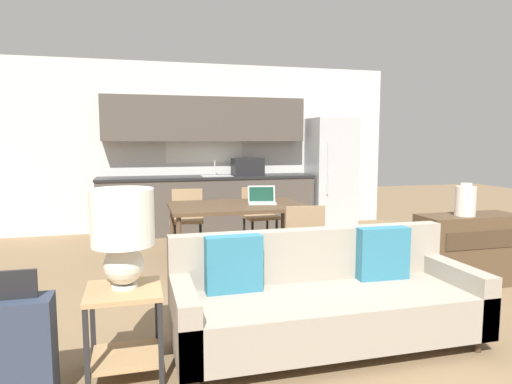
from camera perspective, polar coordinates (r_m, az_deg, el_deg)
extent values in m
plane|color=#7F6647|center=(3.44, 6.00, -18.83)|extent=(20.00, 20.00, 0.00)
cube|color=silver|center=(7.61, -6.51, 5.58)|extent=(6.40, 0.06, 2.70)
cube|color=white|center=(7.58, -6.51, 7.64)|extent=(1.26, 0.01, 1.05)
cube|color=#4C443D|center=(7.35, -6.02, -1.65)|extent=(3.38, 0.62, 0.86)
cube|color=#232326|center=(7.30, -6.06, 1.85)|extent=(3.41, 0.65, 0.04)
cube|color=#B2B5B7|center=(7.27, -4.93, 2.02)|extent=(0.48, 0.36, 0.01)
cylinder|color=#B7BABC|center=(7.43, -5.17, 3.02)|extent=(0.02, 0.02, 0.24)
cube|color=#4C443D|center=(7.42, -6.32, 9.03)|extent=(3.21, 0.34, 0.70)
cube|color=black|center=(7.37, -1.07, 3.18)|extent=(0.48, 0.36, 0.28)
cube|color=#B7BABC|center=(7.86, 9.37, 2.41)|extent=(0.72, 0.67, 1.83)
cylinder|color=silver|center=(7.45, 8.99, 2.89)|extent=(0.02, 0.02, 0.83)
cube|color=brown|center=(5.24, -2.42, -1.79)|extent=(1.53, 0.99, 0.04)
cylinder|color=brown|center=(4.78, -9.57, -7.16)|extent=(0.05, 0.05, 0.69)
cylinder|color=brown|center=(5.10, 6.46, -6.24)|extent=(0.05, 0.05, 0.69)
cylinder|color=brown|center=(5.63, -10.42, -5.10)|extent=(0.05, 0.05, 0.69)
cylinder|color=brown|center=(5.91, 3.36, -4.46)|extent=(0.05, 0.05, 0.69)
cylinder|color=#3D2D1E|center=(2.92, -7.59, -22.64)|extent=(0.05, 0.05, 0.10)
cylinder|color=#3D2D1E|center=(3.69, 25.95, -16.79)|extent=(0.05, 0.05, 0.10)
cylinder|color=#3D2D1E|center=(3.49, -9.02, -17.58)|extent=(0.05, 0.05, 0.10)
cylinder|color=#3D2D1E|center=(4.16, 20.01, -13.86)|extent=(0.05, 0.05, 0.10)
cube|color=gray|center=(3.36, 9.07, -14.80)|extent=(2.17, 0.80, 0.31)
cube|color=gray|center=(3.59, 6.95, -10.08)|extent=(2.17, 0.14, 0.70)
cube|color=gray|center=(3.09, -9.04, -15.38)|extent=(0.14, 0.80, 0.45)
cube|color=gray|center=(3.85, 23.32, -11.39)|extent=(0.14, 0.80, 0.45)
cube|color=teal|center=(3.24, -2.80, -8.97)|extent=(0.40, 0.13, 0.40)
cube|color=teal|center=(3.66, 15.57, -7.39)|extent=(0.40, 0.14, 0.40)
cube|color=tan|center=(2.99, -16.21, -11.80)|extent=(0.45, 0.45, 0.03)
cube|color=tan|center=(3.14, -15.95, -19.14)|extent=(0.41, 0.41, 0.02)
cube|color=#232326|center=(2.91, -20.41, -18.40)|extent=(0.03, 0.03, 0.53)
cube|color=#232326|center=(2.90, -11.80, -18.22)|extent=(0.03, 0.03, 0.53)
cube|color=#232326|center=(3.29, -19.72, -15.39)|extent=(0.03, 0.03, 0.53)
cube|color=#232326|center=(3.28, -12.23, -15.22)|extent=(0.03, 0.03, 0.53)
cylinder|color=silver|center=(3.00, -16.10, -11.19)|extent=(0.16, 0.16, 0.02)
sphere|color=silver|center=(2.97, -16.19, -8.73)|extent=(0.25, 0.25, 0.25)
cylinder|color=white|center=(2.90, -16.37, -3.04)|extent=(0.38, 0.38, 0.35)
cube|color=brown|center=(5.13, 24.87, -6.58)|extent=(1.02, 0.39, 0.72)
cube|color=#413020|center=(4.95, 26.44, -5.40)|extent=(0.82, 0.01, 0.17)
cylinder|color=beige|center=(4.96, 24.71, -1.03)|extent=(0.20, 0.20, 0.29)
cylinder|color=beige|center=(4.94, 24.80, 0.83)|extent=(0.11, 0.11, 0.03)
cube|color=#997A56|center=(4.73, 5.40, -6.00)|extent=(0.44, 0.44, 0.04)
cube|color=#997A56|center=(4.51, 6.18, -4.03)|extent=(0.40, 0.05, 0.36)
cylinder|color=black|center=(4.99, 6.66, -8.10)|extent=(0.03, 0.03, 0.43)
cylinder|color=black|center=(4.89, 2.85, -8.36)|extent=(0.03, 0.03, 0.43)
cylinder|color=black|center=(4.68, 8.02, -9.11)|extent=(0.03, 0.03, 0.43)
cylinder|color=black|center=(4.58, 3.97, -9.42)|extent=(0.03, 0.03, 0.43)
cube|color=#997A56|center=(6.12, 0.53, -3.09)|extent=(0.46, 0.46, 0.04)
cube|color=#997A56|center=(6.27, -0.10, -1.01)|extent=(0.40, 0.06, 0.36)
cylinder|color=black|center=(5.95, -0.44, -5.66)|extent=(0.03, 0.03, 0.43)
cylinder|color=black|center=(6.07, 2.60, -5.42)|extent=(0.03, 0.03, 0.43)
cylinder|color=black|center=(6.27, -1.49, -5.04)|extent=(0.03, 0.03, 0.43)
cylinder|color=black|center=(6.38, 1.42, -4.83)|extent=(0.03, 0.03, 0.43)
cube|color=#997A56|center=(5.94, -8.62, -3.46)|extent=(0.48, 0.48, 0.04)
cube|color=#997A56|center=(6.10, -8.59, -1.29)|extent=(0.40, 0.09, 0.36)
cylinder|color=black|center=(5.83, -10.31, -6.03)|extent=(0.03, 0.03, 0.43)
cylinder|color=black|center=(5.82, -6.95, -6.00)|extent=(0.03, 0.03, 0.43)
cylinder|color=black|center=(6.16, -10.11, -5.35)|extent=(0.03, 0.03, 0.43)
cylinder|color=black|center=(6.15, -6.94, -5.32)|extent=(0.03, 0.03, 0.43)
cube|color=#B7BABC|center=(5.30, 0.77, -1.37)|extent=(0.36, 0.28, 0.02)
cube|color=#B7BABC|center=(5.41, 0.68, -0.25)|extent=(0.32, 0.12, 0.20)
cube|color=#143828|center=(5.40, 0.69, -0.26)|extent=(0.29, 0.10, 0.17)
cube|color=#2D384C|center=(2.98, -27.43, -17.32)|extent=(0.36, 0.22, 0.61)
cube|color=black|center=(2.85, -27.84, -10.20)|extent=(0.22, 0.02, 0.16)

